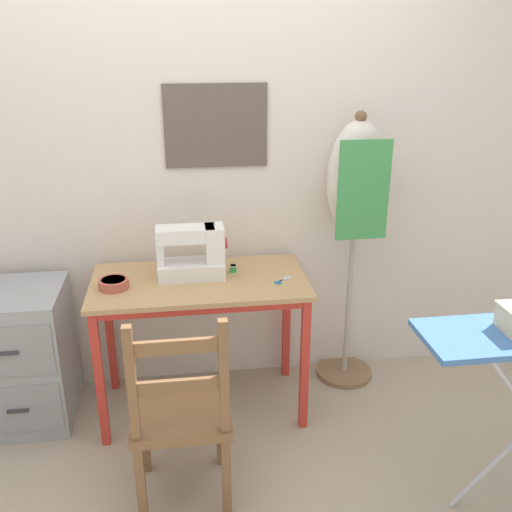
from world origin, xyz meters
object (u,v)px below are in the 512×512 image
sewing_machine (194,253)px  wooden_chair (181,415)px  thread_spool_near_machine (233,269)px  filing_cabinet (25,356)px  dress_form (356,195)px  scissors (281,281)px  fabric_bowl (114,283)px

sewing_machine → wooden_chair: 0.82m
thread_spool_near_machine → wooden_chair: wooden_chair is taller
filing_cabinet → dress_form: size_ratio=0.47×
scissors → wooden_chair: wooden_chair is taller
dress_form → thread_spool_near_machine: bearing=-169.5°
scissors → wooden_chair: size_ratio=0.11×
fabric_bowl → dress_form: dress_form is taller
dress_form → filing_cabinet: bearing=-175.3°
wooden_chair → dress_form: size_ratio=0.60×
fabric_bowl → filing_cabinet: (-0.48, 0.09, -0.41)m
scissors → filing_cabinet: 1.35m
scissors → thread_spool_near_machine: thread_spool_near_machine is taller
fabric_bowl → thread_spool_near_machine: bearing=10.3°
scissors → thread_spool_near_machine: bearing=147.0°
thread_spool_near_machine → dress_form: dress_form is taller
sewing_machine → filing_cabinet: size_ratio=0.48×
scissors → wooden_chair: 0.82m
scissors → wooden_chair: (-0.51, -0.56, -0.32)m
wooden_chair → filing_cabinet: size_ratio=1.28×
sewing_machine → thread_spool_near_machine: size_ratio=8.30×
scissors → wooden_chair: bearing=-132.1°
wooden_chair → sewing_machine: bearing=81.8°
wooden_chair → thread_spool_near_machine: bearing=67.6°
sewing_machine → filing_cabinet: 1.01m
sewing_machine → wooden_chair: size_ratio=0.37×
sewing_machine → scissors: sewing_machine is taller
sewing_machine → filing_cabinet: (-0.87, 0.00, -0.51)m
sewing_machine → wooden_chair: sewing_machine is taller
scissors → filing_cabinet: size_ratio=0.15×
thread_spool_near_machine → filing_cabinet: 1.14m
fabric_bowl → thread_spool_near_machine: size_ratio=3.43×
wooden_chair → filing_cabinet: 1.04m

